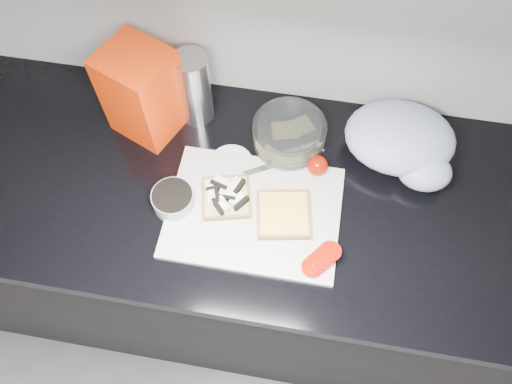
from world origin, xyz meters
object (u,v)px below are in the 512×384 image
steel_canister (194,88)px  glass_bowl (289,135)px  bread_bag (142,92)px  cutting_board (254,212)px

steel_canister → glass_bowl: bearing=-12.2°
glass_bowl → bread_bag: bearing=179.3°
cutting_board → bread_bag: bread_bag is taller
glass_bowl → bread_bag: 0.37m
glass_bowl → steel_canister: (-0.25, 0.05, 0.06)m
cutting_board → glass_bowl: 0.22m
cutting_board → bread_bag: bearing=145.3°
glass_bowl → steel_canister: 0.26m
cutting_board → glass_bowl: bearing=76.1°
bread_bag → steel_canister: size_ratio=1.18×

